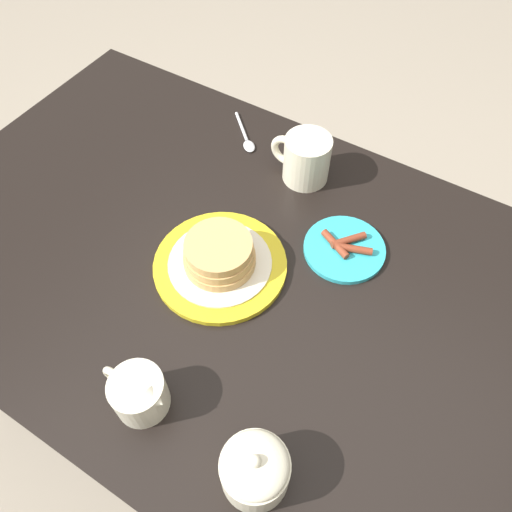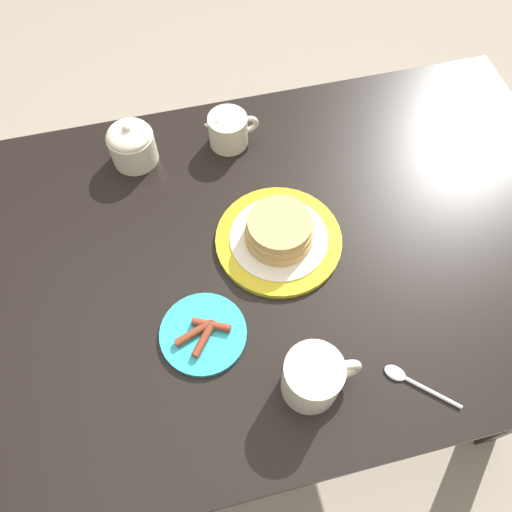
% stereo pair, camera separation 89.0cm
% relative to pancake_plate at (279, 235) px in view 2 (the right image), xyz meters
% --- Properties ---
extents(ground_plane, '(8.00, 8.00, 0.00)m').
position_rel_pancake_plate_xyz_m(ground_plane, '(0.01, -0.02, -0.79)').
color(ground_plane, gray).
extents(dining_table, '(1.26, 0.82, 0.76)m').
position_rel_pancake_plate_xyz_m(dining_table, '(0.01, -0.02, -0.16)').
color(dining_table, black).
rests_on(dining_table, ground_plane).
extents(pancake_plate, '(0.24, 0.24, 0.07)m').
position_rel_pancake_plate_xyz_m(pancake_plate, '(0.00, 0.00, 0.00)').
color(pancake_plate, gold).
rests_on(pancake_plate, dining_table).
extents(side_plate_bacon, '(0.15, 0.15, 0.02)m').
position_rel_pancake_plate_xyz_m(side_plate_bacon, '(-0.18, -0.15, -0.02)').
color(side_plate_bacon, '#2DADBC').
rests_on(side_plate_bacon, dining_table).
extents(coffee_mug, '(0.13, 0.09, 0.10)m').
position_rel_pancake_plate_xyz_m(coffee_mug, '(-0.02, -0.28, 0.03)').
color(coffee_mug, beige).
rests_on(coffee_mug, dining_table).
extents(creamer_pitcher, '(0.12, 0.08, 0.08)m').
position_rel_pancake_plate_xyz_m(creamer_pitcher, '(-0.04, 0.27, 0.01)').
color(creamer_pitcher, beige).
rests_on(creamer_pitcher, dining_table).
extents(sugar_bowl, '(0.10, 0.10, 0.10)m').
position_rel_pancake_plate_xyz_m(sugar_bowl, '(-0.24, 0.27, 0.02)').
color(sugar_bowl, beige).
rests_on(sugar_bowl, dining_table).
extents(spoon, '(0.11, 0.10, 0.01)m').
position_rel_pancake_plate_xyz_m(spoon, '(0.14, -0.31, -0.02)').
color(spoon, silver).
rests_on(spoon, dining_table).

